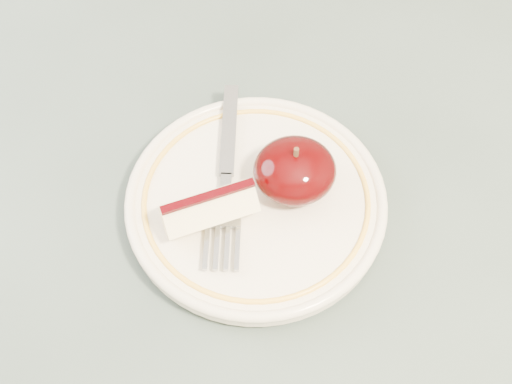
{
  "coord_description": "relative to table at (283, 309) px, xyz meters",
  "views": [
    {
      "loc": [
        -0.04,
        -0.25,
        1.25
      ],
      "look_at": [
        -0.02,
        0.05,
        0.78
      ],
      "focal_mm": 50.0,
      "sensor_mm": 36.0,
      "label": 1
    }
  ],
  "objects": [
    {
      "name": "plate",
      "position": [
        -0.02,
        0.05,
        0.1
      ],
      "size": [
        0.21,
        0.21,
        0.02
      ],
      "color": "beige",
      "rests_on": "table"
    },
    {
      "name": "fork",
      "position": [
        -0.04,
        0.07,
        0.11
      ],
      "size": [
        0.03,
        0.18,
        0.0
      ],
      "rotation": [
        0.0,
        0.0,
        1.48
      ],
      "color": "#93969B",
      "rests_on": "plate"
    },
    {
      "name": "table",
      "position": [
        0.0,
        0.0,
        0.0
      ],
      "size": [
        0.9,
        0.9,
        0.75
      ],
      "color": "brown",
      "rests_on": "ground"
    },
    {
      "name": "apple_half",
      "position": [
        0.01,
        0.06,
        0.13
      ],
      "size": [
        0.07,
        0.06,
        0.05
      ],
      "color": "black",
      "rests_on": "plate"
    },
    {
      "name": "apple_wedge",
      "position": [
        -0.06,
        0.03,
        0.12
      ],
      "size": [
        0.08,
        0.05,
        0.03
      ],
      "rotation": [
        0.0,
        0.0,
        0.3
      ],
      "color": "#FFF3BB",
      "rests_on": "plate"
    }
  ]
}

